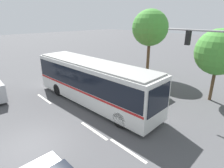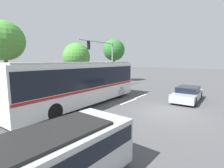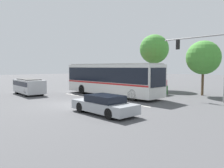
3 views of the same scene
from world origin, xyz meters
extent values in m
plane|color=#4C4C4F|center=(0.00, 0.00, 0.00)|extent=(140.00, 140.00, 0.00)
cube|color=silver|center=(-1.90, 5.62, 1.68)|extent=(11.27, 3.06, 2.86)
cube|color=black|center=(-1.90, 5.62, 2.14)|extent=(11.05, 3.09, 1.37)
cube|color=#B21E1E|center=(-1.90, 5.62, 1.34)|extent=(11.16, 3.08, 0.14)
cube|color=black|center=(3.69, 5.88, 2.03)|extent=(0.16, 2.15, 1.60)
cube|color=#959592|center=(-1.90, 5.62, 3.16)|extent=(10.81, 2.84, 0.10)
cylinder|color=black|center=(1.84, 6.91, 0.50)|extent=(1.01, 0.35, 1.00)
cylinder|color=black|center=(1.94, 4.68, 0.50)|extent=(1.01, 0.35, 1.00)
cylinder|color=black|center=(-5.19, 6.58, 0.50)|extent=(1.01, 0.35, 1.00)
cylinder|color=black|center=(-5.08, 4.35, 0.50)|extent=(1.01, 0.35, 1.00)
cylinder|color=black|center=(-6.95, 0.61, 0.34)|extent=(0.69, 0.29, 0.68)
cylinder|color=gray|center=(4.56, 9.62, 5.49)|extent=(5.83, 0.12, 0.12)
cube|color=black|center=(3.09, 9.62, 4.99)|extent=(0.30, 0.22, 0.90)
cylinder|color=red|center=(3.09, 9.74, 5.29)|extent=(0.18, 0.02, 0.18)
cylinder|color=yellow|center=(3.09, 9.74, 4.99)|extent=(0.18, 0.02, 0.18)
cylinder|color=green|center=(3.09, 9.74, 4.69)|extent=(0.18, 0.02, 0.18)
cube|color=#286028|center=(-1.98, 10.12, 0.46)|extent=(6.45, 1.44, 0.93)
cube|color=#B7192D|center=(-1.98, 10.12, 1.22)|extent=(6.32, 1.37, 0.59)
cylinder|color=brown|center=(-3.37, 14.43, 1.93)|extent=(0.33, 0.33, 3.85)
sphere|color=#479338|center=(-3.37, 14.43, 5.20)|extent=(3.76, 3.76, 3.76)
cylinder|color=brown|center=(4.08, 12.74, 1.30)|extent=(0.24, 0.24, 2.61)
sphere|color=#479338|center=(4.08, 12.74, 3.83)|extent=(3.40, 3.40, 3.40)
cube|color=silver|center=(1.16, 3.26, 0.01)|extent=(2.40, 0.16, 0.01)
cube|color=silver|center=(-5.14, 3.09, 0.01)|extent=(2.40, 0.16, 0.01)
cube|color=silver|center=(3.65, 3.44, 0.01)|extent=(2.40, 0.16, 0.01)
camera|label=1|loc=(8.67, -2.30, 6.27)|focal=29.82mm
camera|label=2|loc=(-10.35, -3.57, 3.29)|focal=26.83mm
camera|label=3|loc=(14.84, -9.23, 2.91)|focal=35.93mm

